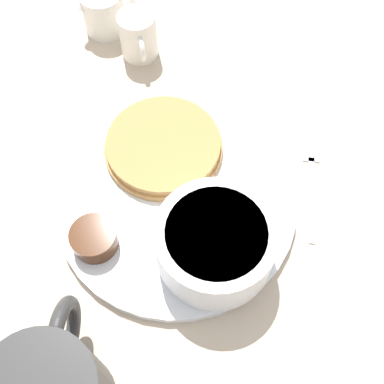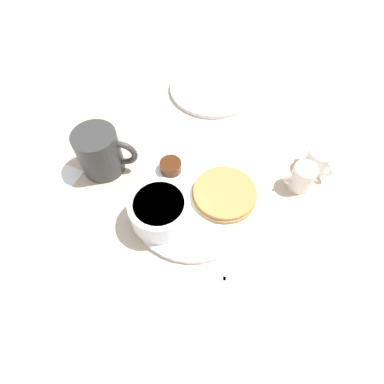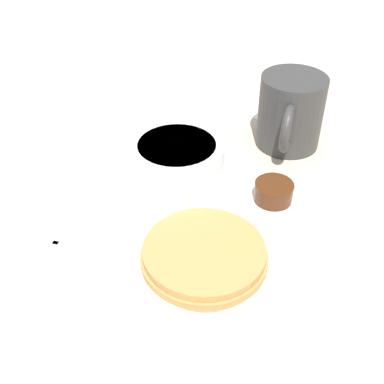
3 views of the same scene
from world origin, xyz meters
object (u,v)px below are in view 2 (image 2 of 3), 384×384
(coffee_mug, at_px, (101,152))
(creamer_pitcher_near, at_px, (302,177))
(bowl, at_px, (160,210))
(fork, at_px, (215,277))
(creamer_pitcher_far, at_px, (319,160))
(plate, at_px, (193,203))

(coffee_mug, relative_size, creamer_pitcher_near, 2.02)
(bowl, relative_size, fork, 0.85)
(fork, bearing_deg, coffee_mug, 69.05)
(coffee_mug, bearing_deg, creamer_pitcher_near, -70.74)
(coffee_mug, distance_m, creamer_pitcher_far, 0.48)
(coffee_mug, bearing_deg, fork, -110.95)
(bowl, relative_size, creamer_pitcher_far, 1.76)
(plate, height_order, coffee_mug, coffee_mug)
(fork, bearing_deg, creamer_pitcher_near, -16.76)
(creamer_pitcher_far, bearing_deg, creamer_pitcher_near, 161.74)
(creamer_pitcher_far, relative_size, fork, 0.48)
(coffee_mug, bearing_deg, creamer_pitcher_far, -64.28)
(bowl, xyz_separation_m, fork, (-0.06, -0.14, -0.04))
(creamer_pitcher_near, bearing_deg, coffee_mug, 109.26)
(plate, relative_size, coffee_mug, 2.07)
(coffee_mug, bearing_deg, bowl, -110.03)
(plate, bearing_deg, creamer_pitcher_far, -44.46)
(plate, bearing_deg, coffee_mug, 89.18)
(plate, relative_size, creamer_pitcher_far, 3.93)
(bowl, distance_m, coffee_mug, 0.19)
(creamer_pitcher_near, relative_size, fork, 0.45)
(creamer_pitcher_far, distance_m, fork, 0.35)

